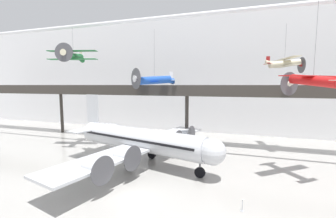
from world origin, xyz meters
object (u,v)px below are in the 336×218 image
airliner_silver_main (139,140)px  suspended_plane_blue_trainer (155,80)px  suspended_plane_green_biplane (73,56)px  suspended_plane_cream_biplane (285,63)px  suspended_plane_red_highwing (313,80)px  stanchion_barrier (242,208)px

airliner_silver_main → suspended_plane_blue_trainer: size_ratio=2.84×
suspended_plane_green_biplane → suspended_plane_blue_trainer: size_ratio=0.82×
suspended_plane_green_biplane → suspended_plane_cream_biplane: size_ratio=1.07×
suspended_plane_green_biplane → suspended_plane_red_highwing: bearing=70.9°
airliner_silver_main → suspended_plane_cream_biplane: size_ratio=3.72×
airliner_silver_main → suspended_plane_blue_trainer: (-1.10, 8.99, 8.53)m
suspended_plane_cream_biplane → suspended_plane_red_highwing: bearing=-99.0°
suspended_plane_green_biplane → suspended_plane_red_highwing: suspended_plane_green_biplane is taller
suspended_plane_cream_biplane → stanchion_barrier: 26.23m
suspended_plane_green_biplane → suspended_plane_cream_biplane: 35.23m
suspended_plane_red_highwing → stanchion_barrier: 16.31m
suspended_plane_green_biplane → stanchion_barrier: bearing=52.1°
suspended_plane_blue_trainer → stanchion_barrier: (15.15, -17.28, -11.62)m
suspended_plane_green_biplane → suspended_plane_blue_trainer: suspended_plane_green_biplane is taller
suspended_plane_blue_trainer → stanchion_barrier: suspended_plane_blue_trainer is taller
suspended_plane_red_highwing → stanchion_barrier: bearing=102.9°
suspended_plane_cream_biplane → suspended_plane_red_highwing: 12.28m
suspended_plane_cream_biplane → suspended_plane_blue_trainer: bearing=175.9°
suspended_plane_cream_biplane → suspended_plane_green_biplane: bearing=-179.5°
suspended_plane_cream_biplane → suspended_plane_blue_trainer: 21.71m
suspended_plane_blue_trainer → suspended_plane_red_highwing: size_ratio=0.94×
suspended_plane_green_biplane → suspended_plane_cream_biplane: (34.01, 9.12, -1.35)m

